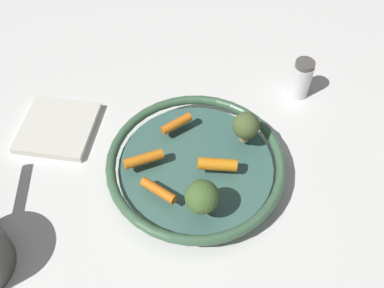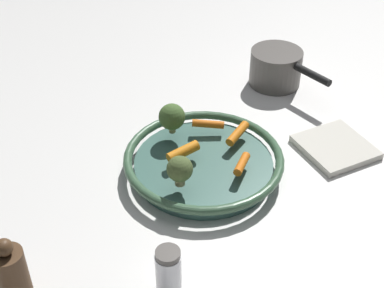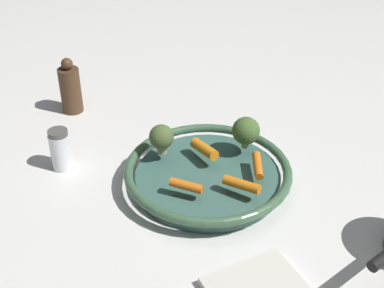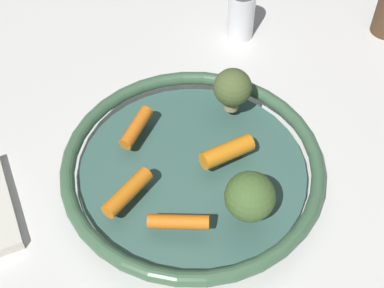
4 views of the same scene
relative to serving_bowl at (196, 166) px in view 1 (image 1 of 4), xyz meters
name	(u,v)px [view 1 (image 1 of 4)]	position (x,y,z in m)	size (l,w,h in m)	color
ground_plane	(196,173)	(0.00, 0.00, -0.02)	(2.29, 2.29, 0.00)	silver
serving_bowl	(196,166)	(0.00, 0.00, 0.00)	(0.29, 0.29, 0.04)	#3D665B
baby_carrot_left	(158,190)	(-0.08, 0.02, 0.03)	(0.01, 0.01, 0.06)	orange
baby_carrot_center	(217,165)	(0.00, -0.04, 0.03)	(0.02, 0.02, 0.06)	orange
baby_carrot_near_rim	(176,124)	(0.05, 0.06, 0.03)	(0.02, 0.02, 0.06)	orange
baby_carrot_back	(144,159)	(-0.04, 0.07, 0.03)	(0.02, 0.02, 0.06)	orange
broccoli_floret_small	(246,126)	(0.07, -0.05, 0.05)	(0.04, 0.04, 0.06)	tan
broccoli_floret_mid	(202,197)	(-0.08, -0.05, 0.05)	(0.05, 0.05, 0.06)	tan
salt_shaker	(301,79)	(0.26, -0.09, 0.02)	(0.04, 0.04, 0.08)	white
dish_towel	(58,128)	(-0.03, 0.27, -0.02)	(0.13, 0.13, 0.01)	silver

